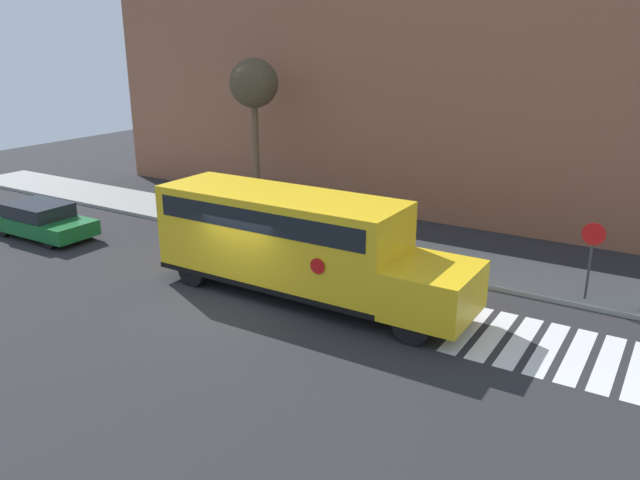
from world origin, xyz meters
TOP-DOWN VIEW (x-y plane):
  - ground_plane at (0.00, 0.00)m, footprint 60.00×60.00m
  - sidewalk_strip at (0.00, 6.50)m, footprint 44.00×3.00m
  - building_backdrop at (0.00, 13.00)m, footprint 32.00×4.00m
  - crosswalk_stripes at (8.86, 2.00)m, footprint 5.40×3.20m
  - school_bus at (1.14, 1.52)m, footprint 9.85×2.57m
  - parked_car at (-10.45, 1.11)m, footprint 4.31×1.87m
  - stop_sign at (8.77, 5.44)m, footprint 0.65×0.10m
  - tree_near_sidewalk at (-5.69, 8.67)m, footprint 2.09×2.09m

SIDE VIEW (x-z plane):
  - ground_plane at x=0.00m, z-range 0.00..0.00m
  - crosswalk_stripes at x=8.86m, z-range 0.00..0.01m
  - sidewalk_strip at x=0.00m, z-range 0.00..0.15m
  - parked_car at x=-10.45m, z-range 0.00..1.33m
  - stop_sign at x=8.77m, z-range 0.38..2.87m
  - school_bus at x=1.14m, z-range 0.21..3.31m
  - tree_near_sidewalk at x=-5.69m, z-range 2.15..8.78m
  - building_backdrop at x=0.00m, z-range 0.00..12.84m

